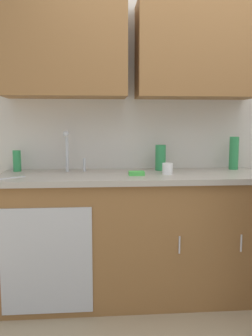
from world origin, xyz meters
The scene contains 10 objects.
kitchen_wall_with_uppers centered at (-0.14, 0.99, 1.48)m, with size 4.80×0.44×2.70m.
counter_cabinet centered at (-0.55, 0.70, 0.45)m, with size 1.90×0.62×0.90m.
countertop centered at (-0.55, 0.70, 0.92)m, with size 1.96×0.66×0.04m, color #A8A093.
sink centered at (-1.00, 0.71, 0.93)m, with size 0.50×0.36×0.35m.
bottle_water_short centered at (-0.32, 0.86, 1.04)m, with size 0.08×0.08×0.20m, color #2D8C4C.
bottle_soap centered at (-1.43, 0.89, 1.02)m, with size 0.06×0.06×0.16m, color #2D8C4C.
bottle_water_tall centered at (0.28, 0.87, 1.07)m, with size 0.07×0.07×0.26m, color #2D8C4C.
cup_by_sink centered at (-0.30, 0.64, 0.98)m, with size 0.08×0.08×0.08m, color white.
knife_on_counter centered at (-1.41, 0.52, 0.94)m, with size 0.24×0.02×0.01m, color silver.
sponge centered at (-0.53, 0.60, 0.96)m, with size 0.11×0.07×0.03m, color #4CBF4C.
Camera 1 is at (-0.80, -1.84, 1.30)m, focal length 37.35 mm.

